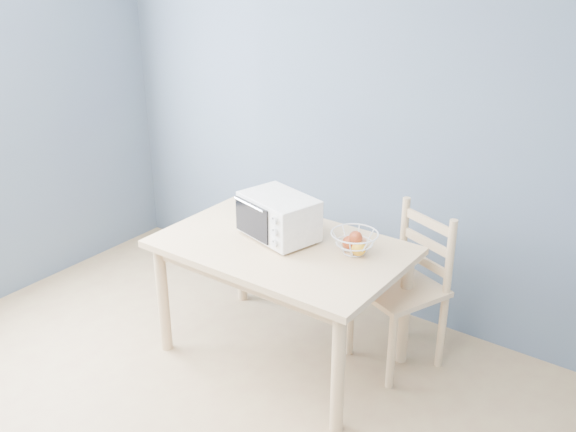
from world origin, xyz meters
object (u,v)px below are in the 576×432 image
Objects in this scene: toaster_oven at (277,215)px; fruit_basket at (355,242)px; dining_chair at (404,290)px; dining_table at (282,260)px.

toaster_oven reaches higher than fruit_basket.
dining_chair is (0.68, 0.33, -0.42)m from toaster_oven.
dining_chair reaches higher than fruit_basket.
toaster_oven is 0.49m from fruit_basket.
dining_table is 0.73m from dining_chair.
fruit_basket is (0.47, 0.09, -0.07)m from toaster_oven.
toaster_oven is at bearing 142.08° from dining_table.
fruit_basket is at bearing -107.70° from dining_chair.
dining_chair is at bearing 50.00° from fruit_basket.
toaster_oven reaches higher than dining_chair.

